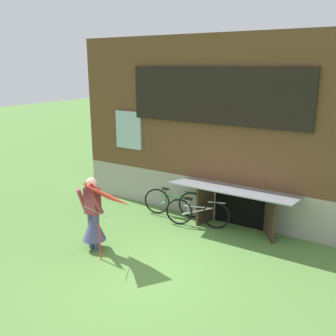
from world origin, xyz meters
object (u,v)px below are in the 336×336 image
Objects in this scene: person at (93,220)px; kite at (81,204)px; bicycle_silver at (197,213)px; bicycle_green at (174,202)px.

person is 0.90m from kite.
kite is at bearing -127.76° from bicycle_silver.
bicycle_green is (0.50, 2.61, -0.33)m from person.
bicycle_green is at bearing 85.93° from kite.
person is 1.01× the size of bicycle_green.
person is 2.72m from bicycle_silver.
person reaches higher than bicycle_green.
person is at bearing -116.25° from bicycle_green.
kite is 3.35m from bicycle_green.
kite is (0.28, -0.59, 0.62)m from person.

